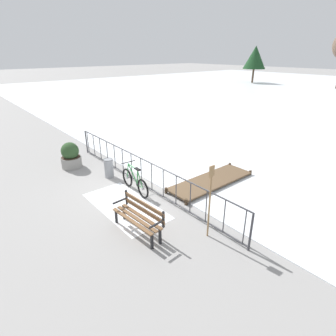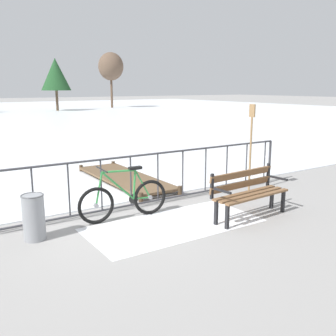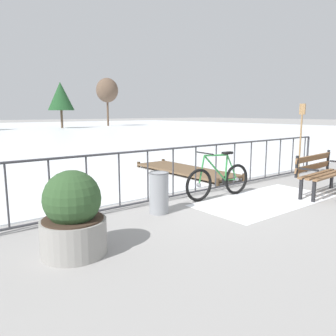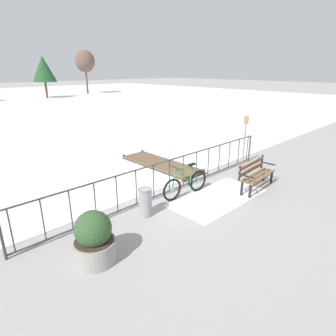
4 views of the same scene
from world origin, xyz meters
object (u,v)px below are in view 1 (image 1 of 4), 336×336
bicycle_near_railing (135,182)px  trash_bin (109,168)px  park_bench (139,215)px  planter_with_shrub (71,156)px  oar_upright (210,197)px

bicycle_near_railing → trash_bin: (-1.62, -0.10, 0.00)m
park_bench → planter_with_shrub: planter_with_shrub is taller
bicycle_near_railing → oar_upright: oar_upright is taller
planter_with_shrub → oar_upright: (6.72, 0.92, 0.65)m
trash_bin → oar_upright: 4.92m
trash_bin → oar_upright: oar_upright is taller
park_bench → planter_with_shrub: size_ratio=1.53×
park_bench → trash_bin: size_ratio=2.23×
park_bench → trash_bin: bearing=163.8°
bicycle_near_railing → planter_with_shrub: (-3.49, -0.82, 0.12)m
trash_bin → oar_upright: size_ratio=0.37×
park_bench → trash_bin: (-3.57, 1.04, -0.14)m
trash_bin → oar_upright: bearing=2.4°
bicycle_near_railing → oar_upright: bearing=1.8°
planter_with_shrub → bicycle_near_railing: bearing=13.2°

